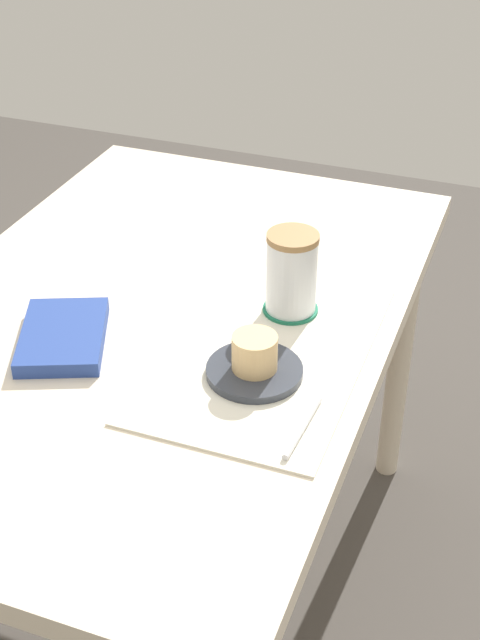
{
  "coord_description": "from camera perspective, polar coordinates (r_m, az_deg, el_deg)",
  "views": [
    {
      "loc": [
        -1.08,
        -0.55,
        1.49
      ],
      "look_at": [
        -0.05,
        -0.16,
        0.75
      ],
      "focal_mm": 50.0,
      "sensor_mm": 36.0,
      "label": 1
    }
  ],
  "objects": [
    {
      "name": "ground_plane",
      "position": [
        1.92,
        -4.23,
        -17.45
      ],
      "size": [
        4.4,
        4.4,
        0.02
      ],
      "primitive_type": "cube",
      "color": "#47423D"
    },
    {
      "name": "dining_table",
      "position": [
        1.49,
        -5.23,
        -1.89
      ],
      "size": [
        1.17,
        0.76,
        0.7
      ],
      "color": "beige",
      "rests_on": "ground_plane"
    },
    {
      "name": "placemat",
      "position": [
        1.34,
        1.61,
        -2.05
      ],
      "size": [
        0.47,
        0.29,
        0.0
      ],
      "primitive_type": "cube",
      "color": "silver",
      "rests_on": "dining_table"
    },
    {
      "name": "pastry_plate",
      "position": [
        1.28,
        0.93,
        -3.28
      ],
      "size": [
        0.14,
        0.14,
        0.01
      ],
      "primitive_type": "cylinder",
      "color": "#333842",
      "rests_on": "placemat"
    },
    {
      "name": "pastry",
      "position": [
        1.26,
        0.94,
        -2.09
      ],
      "size": [
        0.07,
        0.07,
        0.05
      ],
      "primitive_type": "cylinder",
      "color": "#E5BC7F",
      "rests_on": "pastry_plate"
    },
    {
      "name": "coffee_coaster",
      "position": [
        1.43,
        3.24,
        0.7
      ],
      "size": [
        0.09,
        0.09,
        0.0
      ],
      "primitive_type": "cylinder",
      "color": "#196B4C",
      "rests_on": "placemat"
    },
    {
      "name": "coffee_mug",
      "position": [
        1.39,
        3.36,
        3.12
      ],
      "size": [
        0.11,
        0.08,
        0.13
      ],
      "color": "white",
      "rests_on": "coffee_coaster"
    },
    {
      "name": "teaspoon",
      "position": [
        1.19,
        4.04,
        -6.85
      ],
      "size": [
        0.13,
        0.02,
        0.01
      ],
      "primitive_type": "cylinder",
      "rotation": [
        0.0,
        1.57,
        -0.05
      ],
      "color": "silver",
      "rests_on": "placemat"
    },
    {
      "name": "small_book",
      "position": [
        1.38,
        -11.26,
        -1.03
      ],
      "size": [
        0.21,
        0.18,
        0.02
      ],
      "primitive_type": "cube",
      "rotation": [
        0.0,
        0.0,
        0.4
      ],
      "color": "navy",
      "rests_on": "dining_table"
    }
  ]
}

